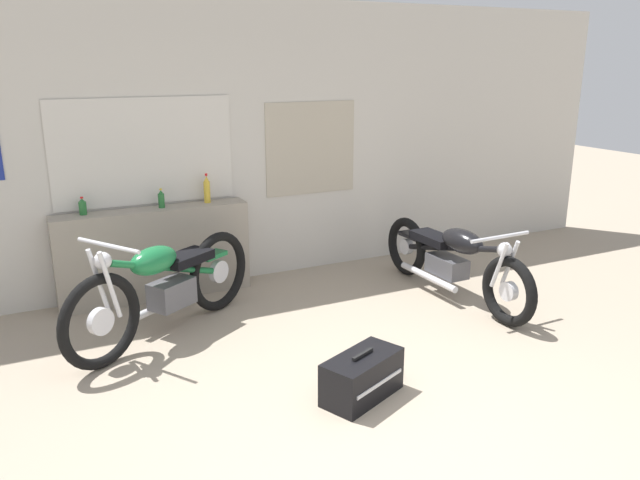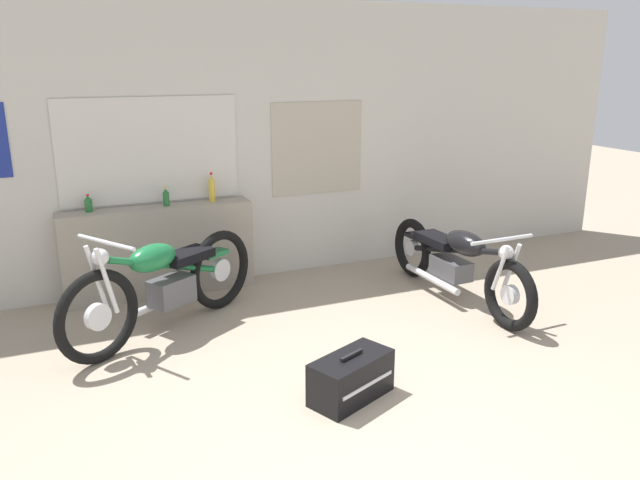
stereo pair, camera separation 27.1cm
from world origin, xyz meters
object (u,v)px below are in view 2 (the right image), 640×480
at_px(bottle_leftmost, 88,204).
at_px(motorcycle_green, 165,282).
at_px(hard_case_black, 351,377).
at_px(bottle_left_center, 166,197).
at_px(motorcycle_black, 456,261).
at_px(bottle_center, 212,189).

distance_m(bottle_leftmost, motorcycle_green, 1.19).
bearing_deg(hard_case_black, bottle_left_center, 106.42).
distance_m(bottle_leftmost, bottle_left_center, 0.70).
relative_size(bottle_leftmost, motorcycle_black, 0.08).
bearing_deg(bottle_leftmost, motorcycle_black, -22.43).
xyz_separation_m(motorcycle_black, hard_case_black, (-1.71, -1.25, -0.24)).
bearing_deg(hard_case_black, motorcycle_black, 36.22).
bearing_deg(motorcycle_green, bottle_center, 55.15).
distance_m(bottle_leftmost, motorcycle_black, 3.45).
height_order(bottle_center, hard_case_black, bottle_center).
bearing_deg(motorcycle_black, bottle_left_center, 152.73).
distance_m(bottle_leftmost, hard_case_black, 3.03).
distance_m(motorcycle_green, hard_case_black, 1.88).
xyz_separation_m(bottle_center, motorcycle_black, (2.00, -1.29, -0.62)).
xyz_separation_m(bottle_leftmost, hard_case_black, (1.44, -2.55, -0.80)).
relative_size(bottle_center, motorcycle_black, 0.13).
bearing_deg(motorcycle_black, bottle_center, 147.28).
distance_m(bottle_left_center, motorcycle_black, 2.82).
bearing_deg(bottle_left_center, motorcycle_black, -27.27).
bearing_deg(bottle_leftmost, hard_case_black, -60.61).
xyz_separation_m(motorcycle_green, motorcycle_black, (2.66, -0.34, -0.05)).
relative_size(bottle_left_center, hard_case_black, 0.28).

